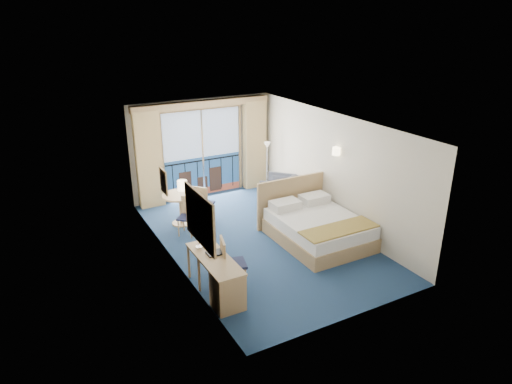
# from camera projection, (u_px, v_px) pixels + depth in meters

# --- Properties ---
(floor) EXTENTS (6.50, 6.50, 0.00)m
(floor) POSITION_uv_depth(u_px,v_px,m) (259.00, 239.00, 10.37)
(floor) COLOR navy
(floor) RESTS_ON ground
(room_walls) EXTENTS (4.04, 6.54, 2.72)m
(room_walls) POSITION_uv_depth(u_px,v_px,m) (259.00, 165.00, 9.72)
(room_walls) COLOR beige
(room_walls) RESTS_ON ground
(balcony_door) EXTENTS (2.36, 0.03, 2.52)m
(balcony_door) POSITION_uv_depth(u_px,v_px,m) (203.00, 155.00, 12.58)
(balcony_door) COLOR navy
(balcony_door) RESTS_ON room_walls
(curtain_left) EXTENTS (0.65, 0.22, 2.55)m
(curtain_left) POSITION_uv_depth(u_px,v_px,m) (149.00, 160.00, 11.73)
(curtain_left) COLOR #D3B574
(curtain_left) RESTS_ON room_walls
(curtain_right) EXTENTS (0.65, 0.22, 2.55)m
(curtain_right) POSITION_uv_depth(u_px,v_px,m) (255.00, 145.00, 13.11)
(curtain_right) COLOR #D3B574
(curtain_right) RESTS_ON room_walls
(pelmet) EXTENTS (3.80, 0.25, 0.18)m
(pelmet) POSITION_uv_depth(u_px,v_px,m) (202.00, 104.00, 11.97)
(pelmet) COLOR tan
(pelmet) RESTS_ON room_walls
(mirror) EXTENTS (0.05, 1.25, 0.95)m
(mirror) POSITION_uv_depth(u_px,v_px,m) (200.00, 219.00, 7.70)
(mirror) COLOR tan
(mirror) RESTS_ON room_walls
(wall_print) EXTENTS (0.04, 0.42, 0.52)m
(wall_print) POSITION_uv_depth(u_px,v_px,m) (164.00, 181.00, 9.28)
(wall_print) COLOR tan
(wall_print) RESTS_ON room_walls
(sconce_left) EXTENTS (0.18, 0.18, 0.18)m
(sconce_left) POSITION_uv_depth(u_px,v_px,m) (182.00, 185.00, 8.34)
(sconce_left) COLOR beige
(sconce_left) RESTS_ON room_walls
(sconce_right) EXTENTS (0.18, 0.18, 0.18)m
(sconce_right) POSITION_uv_depth(u_px,v_px,m) (336.00, 151.00, 10.44)
(sconce_right) COLOR beige
(sconce_right) RESTS_ON room_walls
(bed) EXTENTS (1.88, 2.23, 1.18)m
(bed) POSITION_uv_depth(u_px,v_px,m) (316.00, 227.00, 10.22)
(bed) COLOR tan
(bed) RESTS_ON ground
(nightstand) EXTENTS (0.37, 0.35, 0.49)m
(nightstand) POSITION_uv_depth(u_px,v_px,m) (307.00, 204.00, 11.66)
(nightstand) COLOR #A48257
(nightstand) RESTS_ON ground
(phone) EXTENTS (0.19, 0.15, 0.08)m
(phone) POSITION_uv_depth(u_px,v_px,m) (306.00, 193.00, 11.59)
(phone) COLOR white
(phone) RESTS_ON nightstand
(armchair) EXTENTS (1.22, 1.22, 0.80)m
(armchair) POSITION_uv_depth(u_px,v_px,m) (279.00, 191.00, 12.13)
(armchair) COLOR #41444F
(armchair) RESTS_ON ground
(floor_lamp) EXTENTS (0.21, 0.21, 1.48)m
(floor_lamp) POSITION_uv_depth(u_px,v_px,m) (267.00, 155.00, 12.71)
(floor_lamp) COLOR silver
(floor_lamp) RESTS_ON ground
(desk) EXTENTS (0.53, 1.54, 0.72)m
(desk) POSITION_uv_depth(u_px,v_px,m) (225.00, 285.00, 7.90)
(desk) COLOR tan
(desk) RESTS_ON ground
(desk_chair) EXTENTS (0.53, 0.53, 0.99)m
(desk_chair) POSITION_uv_depth(u_px,v_px,m) (229.00, 260.00, 8.36)
(desk_chair) COLOR #1B2040
(desk_chair) RESTS_ON ground
(folder) EXTENTS (0.30, 0.22, 0.03)m
(folder) POSITION_uv_depth(u_px,v_px,m) (215.00, 253.00, 8.26)
(folder) COLOR black
(folder) RESTS_ON desk
(desk_lamp) EXTENTS (0.13, 0.13, 0.49)m
(desk_lamp) POSITION_uv_depth(u_px,v_px,m) (198.00, 231.00, 8.31)
(desk_lamp) COLOR silver
(desk_lamp) RESTS_ON desk
(round_table) EXTENTS (0.85, 0.85, 0.77)m
(round_table) POSITION_uv_depth(u_px,v_px,m) (181.00, 202.00, 10.94)
(round_table) COLOR tan
(round_table) RESTS_ON ground
(table_chair_a) EXTENTS (0.60, 0.60, 0.98)m
(table_chair_a) POSITION_uv_depth(u_px,v_px,m) (202.00, 202.00, 11.00)
(table_chair_a) COLOR #1B2040
(table_chair_a) RESTS_ON ground
(table_chair_b) EXTENTS (0.54, 0.54, 0.88)m
(table_chair_b) POSITION_uv_depth(u_px,v_px,m) (188.00, 213.00, 10.50)
(table_chair_b) COLOR #1B2040
(table_chair_b) RESTS_ON ground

